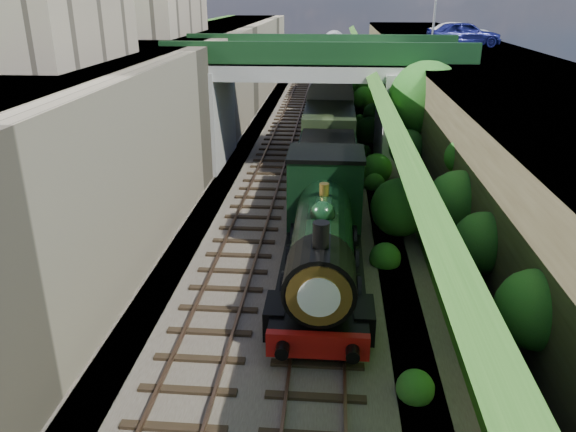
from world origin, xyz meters
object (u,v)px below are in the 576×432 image
Objects in this scene: car_blue at (464,34)px; car_silver at (459,32)px; road_bridge at (325,97)px; tree at (428,102)px; tender at (327,177)px; locomotive at (323,236)px.

car_silver is at bearing -17.34° from car_blue.
road_bridge is 11.55m from car_blue.
car_silver is (0.49, 3.80, -0.13)m from car_blue.
car_silver is (9.22, 10.75, 2.84)m from road_bridge.
car_blue is at bearing 160.49° from car_silver.
tree is 1.63× the size of car_silver.
car_silver is at bearing 49.39° from road_bridge.
road_bridge reaches higher than tender.
tree is 12.21m from car_blue.
car_blue reaches higher than road_bridge.
road_bridge is 14.44m from car_silver.
tree is at bearing 30.82° from tender.
locomotive reaches higher than tender.
road_bridge is 3.95× the size of car_silver.
locomotive is at bearing 148.59° from car_blue.
locomotive is (-4.71, -10.17, -2.75)m from tree.
road_bridge is at bearing 92.03° from tender.
road_bridge is 2.42× the size of tree.
tree is (4.97, -4.42, 0.57)m from road_bridge.
car_blue is 0.46× the size of locomotive.
tender is at bearing 90.00° from locomotive.
road_bridge is 1.56× the size of locomotive.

